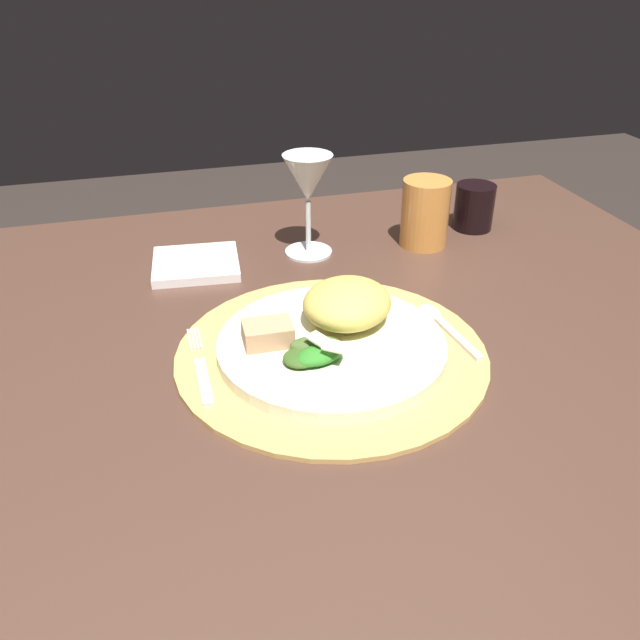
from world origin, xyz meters
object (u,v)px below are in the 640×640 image
amber_tumbler (425,213)px  spoon (440,321)px  napkin (196,264)px  wine_glass (308,183)px  dark_tumbler (474,207)px  dining_table (301,422)px  fork (201,368)px  dinner_plate (332,346)px

amber_tumbler → spoon: bearing=-108.6°
napkin → spoon: bearing=-42.2°
napkin → amber_tumbler: amber_tumbler is taller
amber_tumbler → wine_glass: bearing=174.7°
amber_tumbler → dark_tumbler: bearing=20.1°
dining_table → napkin: 0.28m
dining_table → dark_tumbler: size_ratio=16.71×
fork → dining_table: bearing=22.7°
fork → spoon: size_ratio=1.13×
dining_table → spoon: size_ratio=9.26×
dining_table → amber_tumbler: 0.38m
fork → napkin: 0.27m
napkin → wine_glass: bearing=1.8°
dinner_plate → spoon: size_ratio=1.98×
amber_tumbler → fork: bearing=-145.7°
dining_table → dark_tumbler: bearing=34.3°
wine_glass → spoon: bearing=-68.1°
dark_tumbler → amber_tumbler: bearing=-159.9°
spoon → dinner_plate: bearing=-170.5°
dinner_plate → wine_glass: wine_glass is taller
amber_tumbler → napkin: bearing=178.1°
fork → amber_tumbler: 0.47m
dinner_plate → dark_tumbler: size_ratio=3.57×
spoon → napkin: size_ratio=1.09×
spoon → napkin: (-0.28, 0.25, -0.00)m
napkin → dark_tumbler: bearing=3.4°
dinner_plate → fork: (-0.15, 0.00, -0.01)m
dining_table → fork: (-0.13, -0.05, 0.15)m
spoon → dark_tumbler: bearing=56.1°
fork → spoon: 0.30m
napkin → wine_glass: wine_glass is taller
amber_tumbler → dark_tumbler: size_ratio=1.41×
dinner_plate → amber_tumbler: (0.23, 0.27, 0.04)m
fork → wine_glass: 0.36m
amber_tumbler → dark_tumbler: amber_tumbler is taller
dinner_plate → wine_glass: bearing=80.6°
wine_glass → napkin: bearing=-178.2°
napkin → wine_glass: 0.20m
spoon → dark_tumbler: 0.34m
dining_table → amber_tumbler: amber_tumbler is taller
dinner_plate → dining_table: bearing=112.9°
fork → spoon: (0.30, 0.02, 0.00)m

